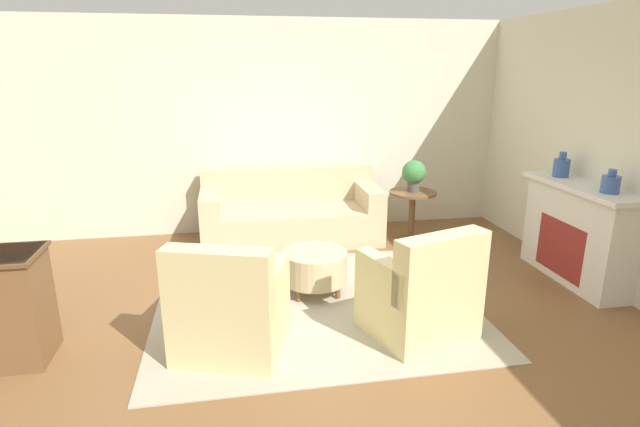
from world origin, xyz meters
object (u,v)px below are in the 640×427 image
object	(u,v)px
couch	(291,216)
ottoman_table	(315,266)
side_table	(412,206)
vase_mantel_far	(611,184)
armchair_left	(229,310)
armchair_right	(422,294)
potted_plant_on_side_table	(414,173)
vase_mantel_near	(561,167)

from	to	relation	value
couch	ottoman_table	distance (m)	1.63
side_table	vase_mantel_far	xyz separation A→B (m)	(1.22, -1.89, 0.68)
ottoman_table	vase_mantel_far	distance (m)	2.91
armchair_left	armchair_right	xyz separation A→B (m)	(1.59, 0.00, 0.00)
potted_plant_on_side_table	vase_mantel_near	bearing A→B (deg)	-43.36
side_table	vase_mantel_far	size ratio (longest dim) A/B	2.88
side_table	ottoman_table	bearing A→B (deg)	-138.09
side_table	potted_plant_on_side_table	bearing A→B (deg)	0.00
armchair_right	potted_plant_on_side_table	xyz separation A→B (m)	(0.77, 2.32, 0.52)
armchair_left	potted_plant_on_side_table	size ratio (longest dim) A/B	2.44
armchair_right	vase_mantel_far	world-z (taller)	vase_mantel_far
armchair_left	vase_mantel_near	bearing A→B (deg)	18.08
couch	potted_plant_on_side_table	xyz separation A→B (m)	(1.55, -0.27, 0.56)
ottoman_table	potted_plant_on_side_table	bearing A→B (deg)	41.91
ottoman_table	armchair_left	bearing A→B (deg)	-131.02
vase_mantel_near	vase_mantel_far	distance (m)	0.73
vase_mantel_near	vase_mantel_far	world-z (taller)	vase_mantel_near
couch	armchair_left	size ratio (longest dim) A/B	2.29
armchair_left	vase_mantel_near	world-z (taller)	vase_mantel_near
couch	potted_plant_on_side_table	world-z (taller)	potted_plant_on_side_table
couch	armchair_right	bearing A→B (deg)	-73.29
armchair_left	side_table	distance (m)	3.31
ottoman_table	potted_plant_on_side_table	xyz separation A→B (m)	(1.51, 1.35, 0.61)
armchair_right	side_table	xyz separation A→B (m)	(0.77, 2.32, 0.08)
armchair_right	potted_plant_on_side_table	size ratio (longest dim) A/B	2.44
vase_mantel_far	potted_plant_on_side_table	size ratio (longest dim) A/B	0.56
armchair_left	ottoman_table	distance (m)	1.29
armchair_left	vase_mantel_far	size ratio (longest dim) A/B	4.36
side_table	potted_plant_on_side_table	distance (m)	0.44
couch	armchair_right	size ratio (longest dim) A/B	2.29
armchair_right	ottoman_table	xyz separation A→B (m)	(-0.74, 0.97, -0.09)
couch	armchair_left	bearing A→B (deg)	-107.21
armchair_right	ottoman_table	world-z (taller)	armchair_right
potted_plant_on_side_table	ottoman_table	bearing A→B (deg)	-138.09
couch	potted_plant_on_side_table	size ratio (longest dim) A/B	5.59
ottoman_table	vase_mantel_near	size ratio (longest dim) A/B	2.40
couch	armchair_right	world-z (taller)	armchair_right
armchair_right	potted_plant_on_side_table	distance (m)	2.50
potted_plant_on_side_table	vase_mantel_far	bearing A→B (deg)	-57.04
side_table	armchair_right	bearing A→B (deg)	-108.26
vase_mantel_near	vase_mantel_far	bearing A→B (deg)	-90.00
couch	potted_plant_on_side_table	distance (m)	1.67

